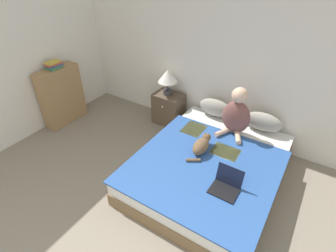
{
  "coord_description": "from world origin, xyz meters",
  "views": [
    {
      "loc": [
        1.27,
        0.27,
        2.57
      ],
      "look_at": [
        -0.17,
        2.54,
        0.73
      ],
      "focal_mm": 28.0,
      "sensor_mm": 36.0,
      "label": 1
    }
  ],
  "objects_px": {
    "pillow_near": "(215,108)",
    "laptop_open": "(226,186)",
    "bed": "(209,168)",
    "bookshelf": "(62,96)",
    "table_lamp": "(168,77)",
    "cat_tabby": "(201,145)",
    "nightstand": "(169,108)",
    "pillow_far": "(263,122)",
    "book_stack_top": "(54,65)",
    "person_sitting": "(236,114)"
  },
  "relations": [
    {
      "from": "person_sitting",
      "to": "bed",
      "type": "bearing_deg",
      "value": -93.76
    },
    {
      "from": "pillow_near",
      "to": "bookshelf",
      "type": "height_order",
      "value": "bookshelf"
    },
    {
      "from": "bed",
      "to": "cat_tabby",
      "type": "xyz_separation_m",
      "value": [
        -0.16,
        0.04,
        0.28
      ]
    },
    {
      "from": "bed",
      "to": "book_stack_top",
      "type": "xyz_separation_m",
      "value": [
        -2.76,
        -0.04,
        0.84
      ]
    },
    {
      "from": "table_lamp",
      "to": "pillow_far",
      "type": "bearing_deg",
      "value": 1.96
    },
    {
      "from": "bookshelf",
      "to": "nightstand",
      "type": "bearing_deg",
      "value": 30.54
    },
    {
      "from": "table_lamp",
      "to": "bookshelf",
      "type": "height_order",
      "value": "bookshelf"
    },
    {
      "from": "person_sitting",
      "to": "nightstand",
      "type": "xyz_separation_m",
      "value": [
        -1.23,
        0.21,
        -0.4
      ]
    },
    {
      "from": "pillow_near",
      "to": "person_sitting",
      "type": "distance_m",
      "value": 0.52
    },
    {
      "from": "bed",
      "to": "laptop_open",
      "type": "xyz_separation_m",
      "value": [
        0.36,
        -0.4,
        0.24
      ]
    },
    {
      "from": "pillow_near",
      "to": "book_stack_top",
      "type": "height_order",
      "value": "book_stack_top"
    },
    {
      "from": "table_lamp",
      "to": "person_sitting",
      "type": "bearing_deg",
      "value": -9.54
    },
    {
      "from": "pillow_far",
      "to": "nightstand",
      "type": "xyz_separation_m",
      "value": [
        -1.56,
        -0.06,
        -0.24
      ]
    },
    {
      "from": "pillow_far",
      "to": "table_lamp",
      "type": "height_order",
      "value": "table_lamp"
    },
    {
      "from": "laptop_open",
      "to": "table_lamp",
      "type": "height_order",
      "value": "table_lamp"
    },
    {
      "from": "bed",
      "to": "laptop_open",
      "type": "distance_m",
      "value": 0.59
    },
    {
      "from": "laptop_open",
      "to": "nightstand",
      "type": "xyz_separation_m",
      "value": [
        -1.55,
        1.29,
        -0.16
      ]
    },
    {
      "from": "table_lamp",
      "to": "bookshelf",
      "type": "relative_size",
      "value": 0.44
    },
    {
      "from": "person_sitting",
      "to": "nightstand",
      "type": "distance_m",
      "value": 1.32
    },
    {
      "from": "person_sitting",
      "to": "table_lamp",
      "type": "xyz_separation_m",
      "value": [
        -1.25,
        0.21,
        0.17
      ]
    },
    {
      "from": "pillow_far",
      "to": "bed",
      "type": "bearing_deg",
      "value": -111.6
    },
    {
      "from": "nightstand",
      "to": "book_stack_top",
      "type": "relative_size",
      "value": 2.03
    },
    {
      "from": "laptop_open",
      "to": "table_lamp",
      "type": "relative_size",
      "value": 0.7
    },
    {
      "from": "pillow_far",
      "to": "person_sitting",
      "type": "relative_size",
      "value": 0.76
    },
    {
      "from": "bed",
      "to": "person_sitting",
      "type": "bearing_deg",
      "value": 86.24
    },
    {
      "from": "laptop_open",
      "to": "bookshelf",
      "type": "xyz_separation_m",
      "value": [
        -3.11,
        0.36,
        0.06
      ]
    },
    {
      "from": "pillow_near",
      "to": "laptop_open",
      "type": "relative_size",
      "value": 1.74
    },
    {
      "from": "cat_tabby",
      "to": "nightstand",
      "type": "xyz_separation_m",
      "value": [
        -1.03,
        0.84,
        -0.2
      ]
    },
    {
      "from": "bed",
      "to": "bookshelf",
      "type": "distance_m",
      "value": 2.77
    },
    {
      "from": "nightstand",
      "to": "bed",
      "type": "bearing_deg",
      "value": -36.48
    },
    {
      "from": "laptop_open",
      "to": "nightstand",
      "type": "bearing_deg",
      "value": 141.21
    },
    {
      "from": "pillow_far",
      "to": "book_stack_top",
      "type": "height_order",
      "value": "book_stack_top"
    },
    {
      "from": "pillow_near",
      "to": "person_sitting",
      "type": "relative_size",
      "value": 0.76
    },
    {
      "from": "bed",
      "to": "cat_tabby",
      "type": "distance_m",
      "value": 0.33
    },
    {
      "from": "bed",
      "to": "pillow_far",
      "type": "relative_size",
      "value": 4.04
    },
    {
      "from": "pillow_far",
      "to": "person_sitting",
      "type": "xyz_separation_m",
      "value": [
        -0.33,
        -0.26,
        0.16
      ]
    },
    {
      "from": "cat_tabby",
      "to": "laptop_open",
      "type": "relative_size",
      "value": 1.72
    },
    {
      "from": "laptop_open",
      "to": "bookshelf",
      "type": "distance_m",
      "value": 3.13
    },
    {
      "from": "bed",
      "to": "table_lamp",
      "type": "xyz_separation_m",
      "value": [
        -1.21,
        0.88,
        0.66
      ]
    },
    {
      "from": "pillow_near",
      "to": "bed",
      "type": "bearing_deg",
      "value": -68.43
    },
    {
      "from": "bed",
      "to": "table_lamp",
      "type": "relative_size",
      "value": 4.95
    },
    {
      "from": "laptop_open",
      "to": "cat_tabby",
      "type": "bearing_deg",
      "value": 140.15
    },
    {
      "from": "table_lamp",
      "to": "nightstand",
      "type": "bearing_deg",
      "value": -4.89
    },
    {
      "from": "pillow_near",
      "to": "book_stack_top",
      "type": "relative_size",
      "value": 1.95
    },
    {
      "from": "bookshelf",
      "to": "pillow_near",
      "type": "bearing_deg",
      "value": 22.3
    },
    {
      "from": "person_sitting",
      "to": "bookshelf",
      "type": "relative_size",
      "value": 0.71
    },
    {
      "from": "pillow_far",
      "to": "book_stack_top",
      "type": "xyz_separation_m",
      "value": [
        -3.13,
        -0.98,
        0.51
      ]
    },
    {
      "from": "pillow_near",
      "to": "pillow_far",
      "type": "xyz_separation_m",
      "value": [
        0.74,
        0.0,
        0.0
      ]
    },
    {
      "from": "person_sitting",
      "to": "cat_tabby",
      "type": "height_order",
      "value": "person_sitting"
    },
    {
      "from": "person_sitting",
      "to": "laptop_open",
      "type": "distance_m",
      "value": 1.15
    }
  ]
}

